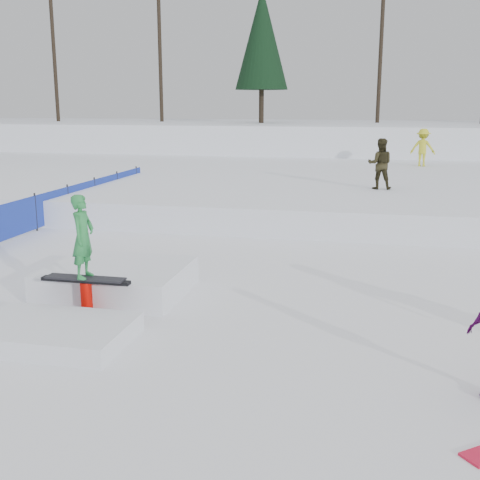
% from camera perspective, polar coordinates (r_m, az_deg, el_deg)
% --- Properties ---
extents(ground, '(120.00, 120.00, 0.00)m').
position_cam_1_polar(ground, '(9.80, -5.44, -8.70)').
color(ground, white).
extents(snow_berm, '(60.00, 14.00, 2.40)m').
position_cam_1_polar(snow_berm, '(38.85, 8.31, 9.18)').
color(snow_berm, white).
rests_on(snow_berm, ground).
extents(snow_midrise, '(50.00, 18.00, 0.80)m').
position_cam_1_polar(snow_midrise, '(25.04, 5.82, 5.46)').
color(snow_midrise, white).
rests_on(snow_midrise, ground).
extents(safety_fence, '(0.05, 16.00, 1.10)m').
position_cam_1_polar(safety_fence, '(18.16, -18.80, 2.52)').
color(safety_fence, '#1B319F').
rests_on(safety_fence, ground).
extents(treeline, '(40.24, 4.22, 10.50)m').
position_cam_1_polar(treeline, '(37.29, 18.43, 18.16)').
color(treeline, black).
rests_on(treeline, snow_berm).
extents(walker_olive, '(0.82, 0.65, 1.67)m').
position_cam_1_polar(walker_olive, '(20.53, 13.14, 7.05)').
color(walker_olive, black).
rests_on(walker_olive, snow_midrise).
extents(walker_ygreen, '(1.19, 0.84, 1.68)m').
position_cam_1_polar(walker_ygreen, '(28.60, 16.94, 8.38)').
color(walker_ygreen, yellow).
rests_on(walker_ygreen, snow_midrise).
extents(jib_rail_feature, '(2.60, 4.40, 2.11)m').
position_cam_1_polar(jib_rail_feature, '(11.22, -13.02, -4.54)').
color(jib_rail_feature, white).
rests_on(jib_rail_feature, ground).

